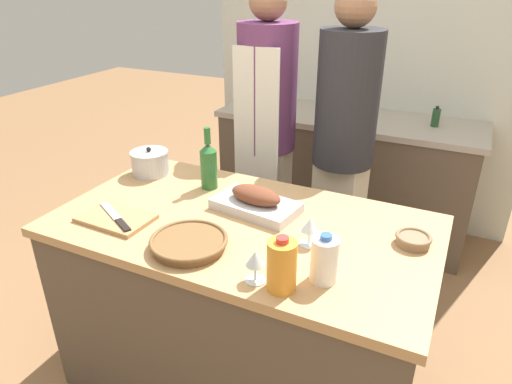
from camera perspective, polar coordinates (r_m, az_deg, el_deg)
ground_plane at (r=2.45m, az=-1.43°, el=-21.85°), size 12.00×12.00×0.00m
kitchen_island at (r=2.14m, az=-1.56°, el=-13.94°), size 1.57×0.87×0.88m
back_counter at (r=3.46m, az=10.85°, el=2.20°), size 1.83×0.60×0.89m
back_wall at (r=3.56m, az=13.61°, el=16.61°), size 2.33×0.10×2.55m
roasting_pan at (r=1.96m, az=-0.02°, el=-1.22°), size 0.39×0.25×0.11m
wicker_basket at (r=1.73m, az=-8.39°, el=-6.25°), size 0.29×0.29×0.04m
cutting_board at (r=1.99m, az=-17.11°, el=-3.13°), size 0.31×0.20×0.02m
stock_pot at (r=2.37m, az=-13.10°, el=3.60°), size 0.19×0.19×0.14m
mixing_bowl at (r=1.83m, az=19.06°, el=-5.61°), size 0.14×0.14×0.04m
juice_jug at (r=1.47m, az=3.23°, el=-9.15°), size 0.10×0.10×0.19m
milk_jug at (r=1.53m, az=8.54°, el=-8.35°), size 0.09×0.09×0.18m
wine_bottle_green at (r=2.15m, az=-5.94°, el=3.43°), size 0.08×0.08×0.30m
wine_glass_left at (r=1.51m, az=-0.10°, el=-8.52°), size 0.07×0.07×0.12m
wine_glass_right at (r=1.71m, az=6.74°, el=-4.29°), size 0.07×0.07×0.11m
knife_chef at (r=1.97m, az=-17.09°, el=-3.03°), size 0.27×0.17×0.01m
condiment_bottle_tall at (r=3.46m, az=10.35°, el=11.65°), size 0.06×0.06×0.19m
condiment_bottle_short at (r=3.23m, az=21.55°, el=8.66°), size 0.05×0.05×0.13m
person_cook_aproned at (r=2.71m, az=1.33°, el=8.27°), size 0.34×0.34×1.77m
person_cook_guest at (r=2.54m, az=10.93°, el=6.44°), size 0.33×0.33×1.76m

